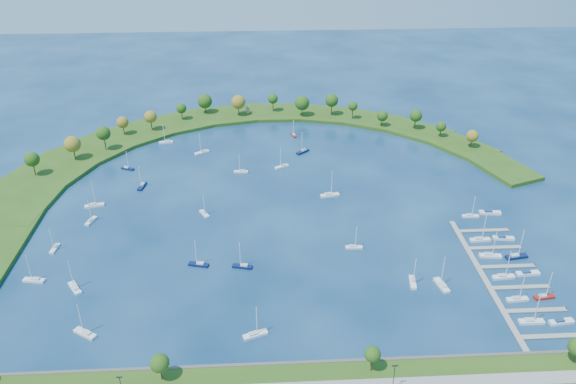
{
  "coord_description": "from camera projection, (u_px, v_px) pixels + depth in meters",
  "views": [
    {
      "loc": [
        -7.94,
        -233.59,
        137.12
      ],
      "look_at": [
        5.0,
        5.0,
        4.0
      ],
      "focal_mm": 35.41,
      "sensor_mm": 36.0,
      "label": 1
    }
  ],
  "objects": [
    {
      "name": "moored_boat_9",
      "position": [
        255.0,
        334.0,
        193.02
      ],
      "size": [
        8.87,
        5.22,
        12.6
      ],
      "rotation": [
        0.0,
        0.0,
        0.35
      ],
      "color": "white",
      "rests_on": "ground"
    },
    {
      "name": "breakwater_trees",
      "position": [
        240.0,
        116.0,
        342.58
      ],
      "size": [
        243.44,
        92.48,
        14.13
      ],
      "color": "#382314",
      "rests_on": "breakwater"
    },
    {
      "name": "docked_boat_11",
      "position": [
        490.0,
        212.0,
        263.22
      ],
      "size": [
        10.05,
        3.8,
        2.0
      ],
      "rotation": [
        0.0,
        0.0,
        -0.11
      ],
      "color": "white",
      "rests_on": "ground"
    },
    {
      "name": "docked_boat_9",
      "position": [
        503.0,
        238.0,
        244.72
      ],
      "size": [
        9.2,
        3.59,
        1.83
      ],
      "rotation": [
        0.0,
        0.0,
        -0.12
      ],
      "color": "white",
      "rests_on": "ground"
    },
    {
      "name": "docked_boat_2",
      "position": [
        517.0,
        299.0,
        209.25
      ],
      "size": [
        8.25,
        2.93,
        11.89
      ],
      "rotation": [
        0.0,
        0.0,
        0.08
      ],
      "color": "white",
      "rests_on": "ground"
    },
    {
      "name": "moored_boat_10",
      "position": [
        166.0,
        142.0,
        333.07
      ],
      "size": [
        8.39,
        3.47,
        11.96
      ],
      "rotation": [
        0.0,
        0.0,
        3.29
      ],
      "color": "white",
      "rests_on": "ground"
    },
    {
      "name": "moored_boat_17",
      "position": [
        354.0,
        246.0,
        238.75
      ],
      "size": [
        7.28,
        2.36,
        10.57
      ],
      "rotation": [
        0.0,
        0.0,
        -0.05
      ],
      "color": "white",
      "rests_on": "ground"
    },
    {
      "name": "moored_boat_8",
      "position": [
        413.0,
        281.0,
        218.11
      ],
      "size": [
        3.39,
        8.37,
        11.95
      ],
      "rotation": [
        0.0,
        0.0,
        4.57
      ],
      "color": "white",
      "rests_on": "ground"
    },
    {
      "name": "docked_boat_6",
      "position": [
        490.0,
        255.0,
        233.22
      ],
      "size": [
        9.1,
        3.42,
        13.06
      ],
      "rotation": [
        0.0,
        0.0,
        -0.11
      ],
      "color": "white",
      "rests_on": "ground"
    },
    {
      "name": "moored_boat_0",
      "position": [
        55.0,
        248.0,
        237.98
      ],
      "size": [
        2.81,
        7.29,
        10.44
      ],
      "rotation": [
        0.0,
        0.0,
        4.59
      ],
      "color": "white",
      "rests_on": "ground"
    },
    {
      "name": "moored_boat_20",
      "position": [
        303.0,
        151.0,
        321.53
      ],
      "size": [
        8.01,
        7.5,
        12.62
      ],
      "rotation": [
        0.0,
        0.0,
        3.87
      ],
      "color": "#0A1641",
      "rests_on": "ground"
    },
    {
      "name": "docked_boat_10",
      "position": [
        470.0,
        215.0,
        260.66
      ],
      "size": [
        7.53,
        2.25,
        11.01
      ],
      "rotation": [
        0.0,
        0.0,
        -0.02
      ],
      "color": "white",
      "rests_on": "ground"
    },
    {
      "name": "moored_boat_16",
      "position": [
        75.0,
        288.0,
        214.81
      ],
      "size": [
        7.08,
        8.72,
        13.04
      ],
      "rotation": [
        0.0,
        0.0,
        2.17
      ],
      "color": "white",
      "rests_on": "ground"
    },
    {
      "name": "docked_boat_1",
      "position": [
        561.0,
        322.0,
        198.77
      ],
      "size": [
        9.09,
        3.54,
        1.81
      ],
      "rotation": [
        0.0,
        0.0,
        0.12
      ],
      "color": "white",
      "rests_on": "ground"
    },
    {
      "name": "docked_boat_7",
      "position": [
        516.0,
        256.0,
        232.64
      ],
      "size": [
        9.5,
        3.97,
        13.55
      ],
      "rotation": [
        0.0,
        0.0,
        0.15
      ],
      "color": "#0A1641",
      "rests_on": "ground"
    },
    {
      "name": "moored_boat_6",
      "position": [
        242.0,
        266.0,
        226.93
      ],
      "size": [
        8.29,
        3.93,
        11.75
      ],
      "rotation": [
        0.0,
        0.0,
        2.92
      ],
      "color": "#0A1641",
      "rests_on": "ground"
    },
    {
      "name": "docked_boat_8",
      "position": [
        480.0,
        239.0,
        243.51
      ],
      "size": [
        8.79,
        2.82,
        12.77
      ],
      "rotation": [
        0.0,
        0.0,
        0.04
      ],
      "color": "white",
      "rests_on": "ground"
    },
    {
      "name": "moored_boat_12",
      "position": [
        204.0,
        213.0,
        262.51
      ],
      "size": [
        5.39,
        7.35,
        10.72
      ],
      "rotation": [
        0.0,
        0.0,
        5.23
      ],
      "color": "white",
      "rests_on": "ground"
    },
    {
      "name": "moored_boat_21",
      "position": [
        94.0,
        205.0,
        268.78
      ],
      "size": [
        9.36,
        4.86,
        13.25
      ],
      "rotation": [
        0.0,
        0.0,
        0.27
      ],
      "color": "white",
      "rests_on": "ground"
    },
    {
      "name": "harbor_tower",
      "position": [
        248.0,
        110.0,
        369.16
      ],
      "size": [
        2.6,
        2.6,
        4.56
      ],
      "color": "gray",
      "rests_on": "breakwater"
    },
    {
      "name": "moored_boat_4",
      "position": [
        442.0,
        285.0,
        216.32
      ],
      "size": [
        4.4,
        9.37,
        13.28
      ],
      "rotation": [
        0.0,
        0.0,
        1.79
      ],
      "color": "white",
      "rests_on": "ground"
    },
    {
      "name": "docked_boat_3",
      "position": [
        544.0,
        296.0,
        210.44
      ],
      "size": [
        8.06,
        3.14,
        11.54
      ],
      "rotation": [
        0.0,
        0.0,
        0.12
      ],
      "color": "maroon",
      "rests_on": "ground"
    },
    {
      "name": "moored_boat_11",
      "position": [
        241.0,
        171.0,
        299.92
      ],
      "size": [
        7.48,
        2.45,
        10.85
      ],
      "rotation": [
        0.0,
        0.0,
        3.09
      ],
      "color": "white",
      "rests_on": "ground"
    },
    {
      "name": "breakwater",
      "position": [
        190.0,
        161.0,
        310.68
      ],
      "size": [
        286.74,
        247.64,
        2.0
      ],
      "color": "#284D14",
      "rests_on": "ground"
    },
    {
      "name": "dock_system",
      "position": [
        502.0,
        277.0,
        221.52
      ],
      "size": [
        24.28,
        82.0,
        1.6
      ],
      "color": "gray",
      "rests_on": "ground"
    },
    {
      "name": "moored_boat_14",
      "position": [
        91.0,
        220.0,
        256.97
      ],
      "size": [
        4.3,
        7.77,
        11.0
      ],
      "rotation": [
        0.0,
        0.0,
        1.26
      ],
      "color": "white",
      "rests_on": "ground"
    },
    {
      "name": "moored_boat_19",
      "position": [
        330.0,
        195.0,
        277.48
      ],
      "size": [
        9.63,
        4.44,
        13.67
      ],
      "rotation": [
        0.0,
        0.0,
        6.49
      ],
      "color": "white",
      "rests_on": "ground"
    },
    {
      "name": "docked_boat_4",
      "position": [
        503.0,
        276.0,
        220.92
      ],
      "size": [
        8.84,
        3.11,
        12.75
      ],
      "rotation": [
        0.0,
        0.0,
        0.08
      ],
      "color": "white",
      "rests_on": "ground"
    },
    {
      "name": "docked_boat_5",
      "position": [
        528.0,
        273.0,
        222.98
      ],
      "size": [
        9.33,
        3.11,
        1.88
      ],
      "rotation": [
        0.0,
        0.0,
        0.06
      ],
      "color": "white",
      "rests_on": "ground"
    },
    {
      "name": "ground",
      "position": [
        278.0,
        205.0,
        270.86
      ],
      "size": [
        700.0,
        700.0,
        0.0
      ],
      "primitive_type": "plane",
      "color": "#082546",
      "rests_on": "ground"
    },
    {
      "name": "moored_boat_3",
      "position": [
        85.0,
        333.0,
        193.54
      ],
      "size": [
        8.77,
        6.86,
        12.99
      ],
      "rotation": [
        0.0,
        0.0,
        2.57
      ],
      "color": "white",
      "rests_on": "ground"
    },
    {
      "name": "moored_boat_13",
      "position": [
        294.0,
        134.0,
        342.35
      ],
      "size": [
        3.55,
        6.82,
        9.65
      ],
      "rotation": [
        0.0,
        0.0,
        1.85
      ],
      "color": "maroon",
      "rests_on": "ground"
    },
    {
      "name": "moored_boat_1",
      "position": [
        202.0,
        152.0,
        320.66
      ],
      "size": [
        8.42,
        6.3,
        12.35
      ],
      "rotation": [
        0.0,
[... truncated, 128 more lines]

